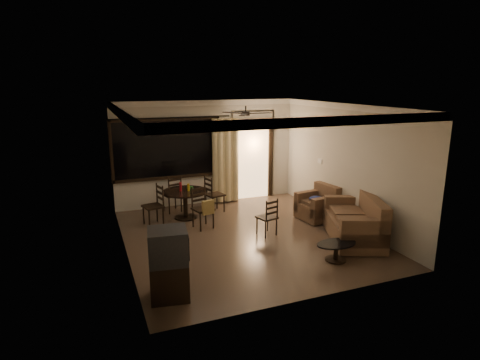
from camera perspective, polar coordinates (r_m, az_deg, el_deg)
name	(u,v)px	position (r m, az deg, el deg)	size (l,w,h in m)	color
ground	(245,236)	(8.81, 0.76, -8.01)	(5.50, 5.50, 0.00)	#7F6651
room_shell	(241,140)	(10.14, 0.11, 5.65)	(5.50, 6.70, 5.50)	beige
dining_table	(185,196)	(9.88, -7.79, -2.34)	(1.10, 1.10, 0.91)	black
dining_chair_west	(154,213)	(9.62, -12.17, -4.63)	(0.51, 0.51, 0.95)	black
dining_chair_east	(214,201)	(10.35, -3.65, -3.00)	(0.51, 0.51, 0.95)	black
dining_chair_south	(203,215)	(9.23, -5.25, -5.00)	(0.51, 0.55, 0.95)	black
dining_chair_north	(173,201)	(10.49, -9.57, -2.94)	(0.51, 0.51, 0.95)	black
tv_cabinet	(169,264)	(6.36, -10.09, -11.67)	(0.66, 0.61, 1.12)	black
sofa	(357,223)	(8.84, 16.28, -5.90)	(1.54, 1.99, 0.94)	#4F3224
armchair	(319,206)	(9.97, 11.12, -3.58)	(0.91, 0.91, 0.81)	#4F3224
coffee_table	(336,249)	(7.82, 13.52, -9.49)	(0.80, 0.48, 0.35)	black
side_chair	(267,224)	(8.82, 3.86, -6.26)	(0.45, 0.45, 0.84)	black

